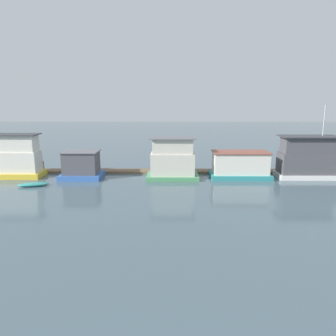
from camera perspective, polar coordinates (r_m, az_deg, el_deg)
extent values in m
plane|color=#475B66|center=(41.70, 0.01, -1.59)|extent=(200.00, 200.00, 0.00)
cube|color=brown|center=(44.42, 0.04, -0.54)|extent=(51.00, 1.83, 0.30)
cube|color=gold|center=(45.94, -24.53, -1.00)|extent=(6.12, 3.33, 0.66)
cube|color=silver|center=(45.63, -24.70, 1.01)|extent=(5.37, 2.59, 2.62)
cube|color=silver|center=(45.29, -24.97, 3.93)|extent=(4.97, 2.19, 2.08)
cube|color=#38383D|center=(45.16, -25.09, 5.31)|extent=(5.67, 2.89, 0.12)
cube|color=#3866B7|center=(42.65, -14.75, -1.27)|extent=(5.09, 4.06, 0.61)
cube|color=#4C4C51|center=(42.31, -14.87, 0.92)|extent=(4.11, 3.08, 2.71)
cube|color=slate|center=(42.07, -14.97, 2.80)|extent=(4.41, 3.38, 0.12)
cube|color=#4C9360|center=(41.19, 0.79, -1.41)|extent=(6.41, 4.20, 0.50)
cube|color=beige|center=(40.85, 0.80, 0.76)|extent=(5.37, 3.16, 2.68)
cube|color=beige|center=(40.46, 0.81, 3.91)|extent=(4.91, 2.70, 1.85)
cube|color=slate|center=(40.34, 0.81, 5.29)|extent=(5.67, 3.46, 0.12)
cube|color=teal|center=(42.41, 12.37, -1.25)|extent=(7.44, 3.90, 0.58)
cube|color=silver|center=(42.08, 12.47, 0.88)|extent=(6.72, 3.18, 2.62)
cube|color=brown|center=(41.84, 12.56, 2.72)|extent=(7.02, 3.48, 0.12)
cube|color=white|center=(45.01, 22.90, -1.16)|extent=(7.41, 3.48, 0.58)
cube|color=#4C4C51|center=(44.71, 23.06, 0.80)|extent=(6.91, 2.98, 2.57)
cube|color=#4C4C51|center=(44.35, 23.31, 3.71)|extent=(6.39, 2.46, 2.01)
cube|color=#38383D|center=(44.23, 23.42, 5.07)|extent=(7.21, 3.28, 0.12)
cylinder|color=#B2B2B7|center=(44.72, 25.54, 7.47)|extent=(0.12, 0.12, 3.77)
ellipsoid|color=teal|center=(40.35, -22.44, -2.67)|extent=(3.50, 1.84, 0.44)
cube|color=#997F60|center=(40.32, -22.46, -2.46)|extent=(0.37, 0.87, 0.08)
cylinder|color=#846B4C|center=(43.23, 4.45, 0.08)|extent=(0.26, 0.26, 1.80)
cylinder|color=brown|center=(46.30, -20.92, 0.06)|extent=(0.29, 0.29, 1.71)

